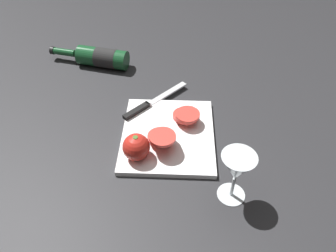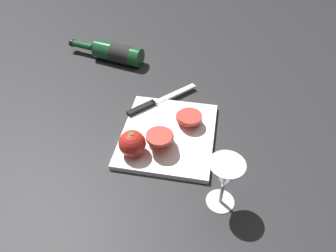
{
  "view_description": "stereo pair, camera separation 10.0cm",
  "coord_description": "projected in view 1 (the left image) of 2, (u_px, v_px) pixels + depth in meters",
  "views": [
    {
      "loc": [
        0.77,
        0.04,
        0.74
      ],
      "look_at": [
        0.05,
        0.01,
        0.05
      ],
      "focal_mm": 35.0,
      "sensor_mm": 36.0,
      "label": 1
    },
    {
      "loc": [
        0.76,
        0.14,
        0.74
      ],
      "look_at": [
        0.05,
        0.01,
        0.05
      ],
      "focal_mm": 35.0,
      "sensor_mm": 36.0,
      "label": 2
    }
  ],
  "objects": [
    {
      "name": "tomato_slice_stack_far",
      "position": [
        161.0,
        137.0,
        0.96
      ],
      "size": [
        0.13,
        0.09,
        0.06
      ],
      "color": "#D63D33",
      "rests_on": "cutting_board"
    },
    {
      "name": "ground_plane",
      "position": [
        165.0,
        125.0,
        1.07
      ],
      "size": [
        3.0,
        3.0,
        0.0
      ],
      "primitive_type": "plane",
      "color": "#28282B"
    },
    {
      "name": "knife",
      "position": [
        144.0,
        107.0,
        1.1
      ],
      "size": [
        0.22,
        0.21,
        0.01
      ],
      "rotation": [
        0.0,
        0.0,
        2.38
      ],
      "color": "silver",
      "rests_on": "cutting_board"
    },
    {
      "name": "tomato_slice_stack_near",
      "position": [
        186.0,
        115.0,
        1.05
      ],
      "size": [
        0.11,
        0.09,
        0.04
      ],
      "color": "#D63D33",
      "rests_on": "cutting_board"
    },
    {
      "name": "whole_tomato",
      "position": [
        136.0,
        147.0,
        0.92
      ],
      "size": [
        0.08,
        0.08,
        0.08
      ],
      "color": "red",
      "rests_on": "cutting_board"
    },
    {
      "name": "cutting_board",
      "position": [
        168.0,
        135.0,
        1.02
      ],
      "size": [
        0.32,
        0.28,
        0.02
      ],
      "color": "white",
      "rests_on": "ground_plane"
    },
    {
      "name": "wine_bottle",
      "position": [
        100.0,
        57.0,
        1.29
      ],
      "size": [
        0.12,
        0.33,
        0.08
      ],
      "color": "#194C28",
      "rests_on": "ground_plane"
    },
    {
      "name": "wine_glass",
      "position": [
        237.0,
        169.0,
        0.8
      ],
      "size": [
        0.09,
        0.09,
        0.15
      ],
      "color": "silver",
      "rests_on": "ground_plane"
    }
  ]
}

